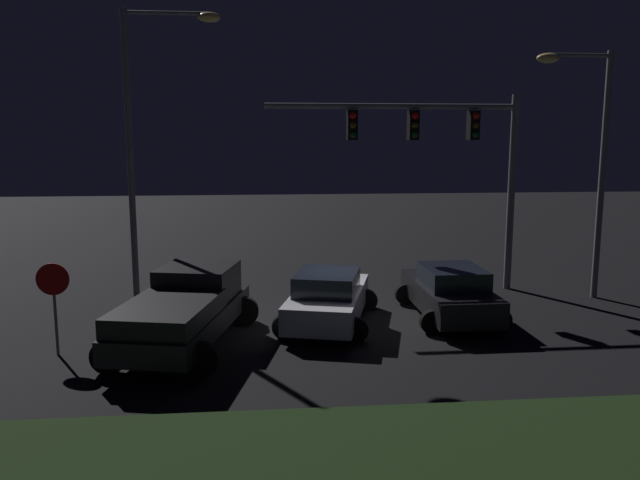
{
  "coord_description": "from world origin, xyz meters",
  "views": [
    {
      "loc": [
        -2.18,
        -16.86,
        5.12
      ],
      "look_at": [
        -0.42,
        1.6,
        2.09
      ],
      "focal_mm": 35.41,
      "sensor_mm": 36.0,
      "label": 1
    }
  ],
  "objects_px": {
    "car_sedan": "(328,298)",
    "street_lamp_right": "(589,145)",
    "traffic_signal_gantry": "(442,144)",
    "street_lamp_left": "(148,121)",
    "car_sedan_far": "(450,292)",
    "pickup_truck": "(186,306)",
    "stop_sign": "(54,291)"
  },
  "relations": [
    {
      "from": "pickup_truck",
      "to": "street_lamp_left",
      "type": "xyz_separation_m",
      "value": [
        -1.54,
        4.78,
        4.61
      ]
    },
    {
      "from": "car_sedan",
      "to": "street_lamp_right",
      "type": "distance_m",
      "value": 9.6
    },
    {
      "from": "street_lamp_right",
      "to": "car_sedan",
      "type": "bearing_deg",
      "value": -165.72
    },
    {
      "from": "pickup_truck",
      "to": "car_sedan_far",
      "type": "relative_size",
      "value": 1.29
    },
    {
      "from": "car_sedan_far",
      "to": "street_lamp_left",
      "type": "height_order",
      "value": "street_lamp_left"
    },
    {
      "from": "car_sedan_far",
      "to": "street_lamp_right",
      "type": "bearing_deg",
      "value": -69.75
    },
    {
      "from": "pickup_truck",
      "to": "traffic_signal_gantry",
      "type": "height_order",
      "value": "traffic_signal_gantry"
    },
    {
      "from": "pickup_truck",
      "to": "stop_sign",
      "type": "xyz_separation_m",
      "value": [
        -2.97,
        -0.51,
        0.56
      ]
    },
    {
      "from": "pickup_truck",
      "to": "car_sedan_far",
      "type": "distance_m",
      "value": 7.44
    },
    {
      "from": "traffic_signal_gantry",
      "to": "street_lamp_left",
      "type": "distance_m",
      "value": 9.38
    },
    {
      "from": "pickup_truck",
      "to": "traffic_signal_gantry",
      "type": "relative_size",
      "value": 0.69
    },
    {
      "from": "street_lamp_left",
      "to": "stop_sign",
      "type": "relative_size",
      "value": 4.02
    },
    {
      "from": "car_sedan",
      "to": "stop_sign",
      "type": "distance_m",
      "value": 6.99
    },
    {
      "from": "pickup_truck",
      "to": "car_sedan_far",
      "type": "height_order",
      "value": "pickup_truck"
    },
    {
      "from": "traffic_signal_gantry",
      "to": "street_lamp_left",
      "type": "height_order",
      "value": "street_lamp_left"
    },
    {
      "from": "stop_sign",
      "to": "street_lamp_left",
      "type": "bearing_deg",
      "value": 74.94
    },
    {
      "from": "car_sedan",
      "to": "street_lamp_left",
      "type": "xyz_separation_m",
      "value": [
        -5.24,
        3.4,
        4.87
      ]
    },
    {
      "from": "street_lamp_left",
      "to": "stop_sign",
      "type": "distance_m",
      "value": 6.82
    },
    {
      "from": "street_lamp_right",
      "to": "car_sedan_far",
      "type": "bearing_deg",
      "value": -159.44
    },
    {
      "from": "car_sedan_far",
      "to": "stop_sign",
      "type": "relative_size",
      "value": 1.98
    },
    {
      "from": "car_sedan_far",
      "to": "pickup_truck",
      "type": "bearing_deg",
      "value": 102.91
    },
    {
      "from": "pickup_truck",
      "to": "car_sedan",
      "type": "relative_size",
      "value": 1.21
    },
    {
      "from": "car_sedan_far",
      "to": "stop_sign",
      "type": "distance_m",
      "value": 10.48
    },
    {
      "from": "car_sedan_far",
      "to": "street_lamp_left",
      "type": "xyz_separation_m",
      "value": [
        -8.78,
        3.08,
        4.87
      ]
    },
    {
      "from": "car_sedan_far",
      "to": "traffic_signal_gantry",
      "type": "xyz_separation_m",
      "value": [
        0.57,
        3.25,
        4.16
      ]
    },
    {
      "from": "street_lamp_right",
      "to": "street_lamp_left",
      "type": "bearing_deg",
      "value": 174.72
    },
    {
      "from": "car_sedan_far",
      "to": "traffic_signal_gantry",
      "type": "bearing_deg",
      "value": -10.27
    },
    {
      "from": "traffic_signal_gantry",
      "to": "street_lamp_right",
      "type": "height_order",
      "value": "street_lamp_right"
    },
    {
      "from": "car_sedan",
      "to": "stop_sign",
      "type": "bearing_deg",
      "value": 120.95
    },
    {
      "from": "street_lamp_left",
      "to": "street_lamp_right",
      "type": "height_order",
      "value": "street_lamp_left"
    },
    {
      "from": "car_sedan",
      "to": "street_lamp_left",
      "type": "height_order",
      "value": "street_lamp_left"
    },
    {
      "from": "pickup_truck",
      "to": "street_lamp_left",
      "type": "relative_size",
      "value": 0.64
    }
  ]
}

